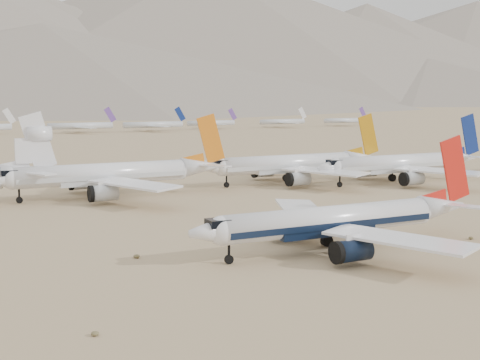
{
  "coord_description": "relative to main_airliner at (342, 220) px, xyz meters",
  "views": [
    {
      "loc": [
        -59.92,
        -80.41,
        24.82
      ],
      "look_at": [
        -0.07,
        40.56,
        7.0
      ],
      "focal_mm": 50.0,
      "sensor_mm": 36.0,
      "label": 1
    }
  ],
  "objects": [
    {
      "name": "row2_orange_tail",
      "position": [
        -17.58,
        68.96,
        0.64
      ],
      "size": [
        54.6,
        53.41,
        19.48
      ],
      "color": "white",
      "rests_on": "ground"
    },
    {
      "name": "row2_navy_widebody",
      "position": [
        61.0,
        58.49,
        0.39
      ],
      "size": [
        52.51,
        51.35,
        18.68
      ],
      "color": "white",
      "rests_on": "ground"
    },
    {
      "name": "ground",
      "position": [
        -0.29,
        -5.13,
        -4.82
      ],
      "size": [
        7000.0,
        7000.0,
        0.0
      ],
      "primitive_type": "plane",
      "color": "#937755",
      "rests_on": "ground"
    },
    {
      "name": "row2_gold_tail",
      "position": [
        34.01,
        70.96,
        0.42
      ],
      "size": [
        52.63,
        51.47,
        18.74
      ],
      "color": "white",
      "rests_on": "ground"
    },
    {
      "name": "foothills",
      "position": [
        526.39,
        1094.87,
        62.33
      ],
      "size": [
        4637.5,
        1395.0,
        155.0
      ],
      "color": "slate",
      "rests_on": "ground"
    },
    {
      "name": "main_airliner",
      "position": [
        0.0,
        0.0,
        0.0
      ],
      "size": [
        49.71,
        48.55,
        17.54
      ],
      "color": "white",
      "rests_on": "ground"
    },
    {
      "name": "desert_scrub",
      "position": [
        -30.65,
        -29.61,
        -4.54
      ],
      "size": [
        206.06,
        121.67,
        0.63
      ],
      "color": "brown",
      "rests_on": "ground"
    }
  ]
}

